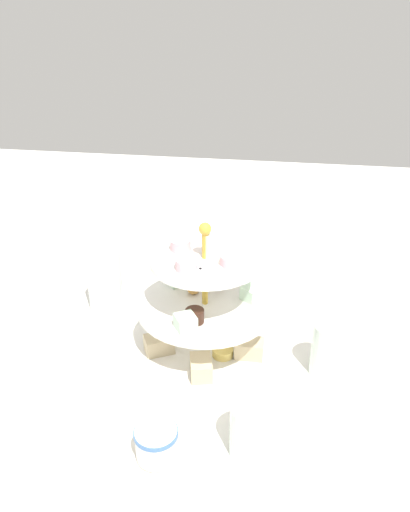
# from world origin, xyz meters

# --- Properties ---
(ground_plane) EXTENTS (2.40, 2.40, 0.00)m
(ground_plane) POSITION_xyz_m (0.00, 0.00, 0.00)
(ground_plane) COLOR silver
(tiered_serving_stand) EXTENTS (0.28, 0.28, 0.24)m
(tiered_serving_stand) POSITION_xyz_m (0.00, 0.00, 0.07)
(tiered_serving_stand) COLOR white
(tiered_serving_stand) RESTS_ON ground_plane
(water_glass_tall_right) EXTENTS (0.07, 0.07, 0.13)m
(water_glass_tall_right) POSITION_xyz_m (-0.21, 0.10, 0.06)
(water_glass_tall_right) COLOR silver
(water_glass_tall_right) RESTS_ON ground_plane
(water_glass_short_left) EXTENTS (0.06, 0.06, 0.08)m
(water_glass_short_left) POSITION_xyz_m (0.10, -0.21, 0.04)
(water_glass_short_left) COLOR silver
(water_glass_short_left) RESTS_ON ground_plane
(teacup_with_saucer) EXTENTS (0.09, 0.09, 0.05)m
(teacup_with_saucer) POSITION_xyz_m (-0.02, -0.25, 0.02)
(teacup_with_saucer) COLOR white
(teacup_with_saucer) RESTS_ON ground_plane
(butter_knife_left) EXTENTS (0.17, 0.04, 0.00)m
(butter_knife_left) POSITION_xyz_m (0.07, 0.28, 0.00)
(butter_knife_left) COLOR silver
(butter_knife_left) RESTS_ON ground_plane
(butter_knife_right) EXTENTS (0.12, 0.14, 0.00)m
(butter_knife_right) POSITION_xyz_m (-0.22, -0.18, 0.00)
(butter_knife_right) COLOR silver
(butter_knife_right) RESTS_ON ground_plane
(water_glass_mid_back) EXTENTS (0.06, 0.06, 0.09)m
(water_glass_mid_back) POSITION_xyz_m (0.21, -0.03, 0.05)
(water_glass_mid_back) COLOR silver
(water_glass_mid_back) RESTS_ON ground_plane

